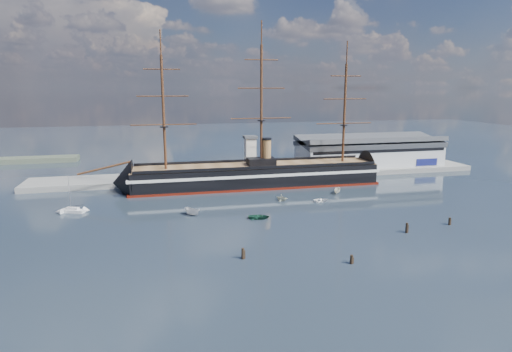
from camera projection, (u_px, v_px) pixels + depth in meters
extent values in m
plane|color=#1D2931|center=(264.00, 200.00, 137.00)|extent=(600.00, 600.00, 0.00)
cube|color=slate|center=(265.00, 176.00, 173.57)|extent=(180.00, 18.00, 2.00)
cube|color=#B7BABC|center=(369.00, 154.00, 187.06)|extent=(62.00, 20.00, 10.00)
cube|color=#3F4247|center=(370.00, 141.00, 185.93)|extent=(63.00, 21.00, 2.00)
cube|color=silver|center=(250.00, 156.00, 167.28)|extent=(4.00, 4.00, 14.00)
cube|color=#3F4247|center=(250.00, 137.00, 165.77)|extent=(5.00, 5.00, 1.00)
cube|color=black|center=(256.00, 175.00, 155.72)|extent=(88.16, 16.89, 7.00)
cube|color=silver|center=(256.00, 172.00, 155.48)|extent=(90.16, 17.15, 1.00)
cube|color=#541209|center=(256.00, 185.00, 156.46)|extent=(90.16, 17.11, 0.90)
cone|color=black|center=(123.00, 183.00, 145.03)|extent=(14.16, 15.82, 15.68)
cone|color=black|center=(372.00, 170.00, 166.53)|extent=(11.16, 15.79, 15.68)
cube|color=brown|center=(256.00, 165.00, 154.99)|extent=(88.14, 15.61, 0.40)
cube|color=black|center=(261.00, 161.00, 155.17)|extent=(10.06, 6.10, 2.50)
cylinder|color=olive|center=(267.00, 152.00, 154.93)|extent=(3.20, 3.20, 9.00)
cylinder|color=#381E0F|center=(105.00, 168.00, 142.69)|extent=(17.76, 0.88, 4.43)
cylinder|color=#381E0F|center=(164.00, 113.00, 143.72)|extent=(0.90, 0.90, 38.00)
cylinder|color=#381E0F|center=(261.00, 106.00, 151.17)|extent=(0.90, 0.90, 42.00)
cylinder|color=#381E0F|center=(344.00, 114.00, 159.17)|extent=(0.90, 0.90, 36.00)
cube|color=silver|center=(73.00, 211.00, 122.90)|extent=(7.04, 4.60, 0.91)
cube|color=silver|center=(73.00, 209.00, 122.75)|extent=(3.91, 2.81, 0.73)
cylinder|color=#B2B2B7|center=(69.00, 193.00, 121.69)|extent=(0.15, 0.15, 10.00)
imported|color=silver|center=(192.00, 215.00, 120.24)|extent=(6.81, 5.81, 2.65)
imported|color=#15412E|center=(259.00, 219.00, 117.12)|extent=(2.31, 3.91, 1.71)
imported|color=white|center=(337.00, 194.00, 145.18)|extent=(5.85, 4.62, 2.24)
imported|color=beige|center=(282.00, 201.00, 135.89)|extent=(6.54, 6.39, 2.34)
imported|color=white|center=(321.00, 202.00, 134.83)|extent=(1.37, 3.22, 1.49)
cylinder|color=black|center=(243.00, 259.00, 89.67)|extent=(0.64, 0.64, 3.09)
cylinder|color=black|center=(351.00, 264.00, 87.16)|extent=(0.64, 0.64, 2.60)
cylinder|color=black|center=(406.00, 233.00, 105.86)|extent=(0.64, 0.64, 3.26)
cylinder|color=black|center=(449.00, 225.00, 111.97)|extent=(0.64, 0.64, 2.68)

